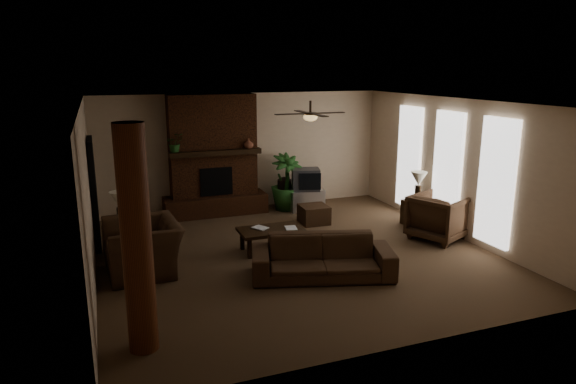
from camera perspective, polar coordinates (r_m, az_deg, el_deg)
name	(u,v)px	position (r m, az deg, el deg)	size (l,w,h in m)	color
room_shell	(296,181)	(9.18, 0.87, 1.26)	(7.00, 7.00, 7.00)	brown
fireplace	(214,166)	(12.04, -8.31, 2.94)	(2.40, 0.70, 2.80)	#4C2714
windows	(447,169)	(11.06, 17.38, 2.52)	(0.08, 3.65, 2.35)	white
log_column	(137,241)	(6.28, -16.57, -5.31)	(0.36, 0.36, 2.80)	brown
doorway	(94,193)	(10.42, -20.88, -0.13)	(0.10, 1.00, 2.10)	black
ceiling_fan	(310,116)	(9.43, 2.52, 8.53)	(1.35, 1.35, 0.37)	#2F2214
sofa	(323,251)	(8.46, 3.89, -6.57)	(2.32, 0.68, 0.91)	#422C1C
armchair_left	(142,239)	(8.94, -15.97, -5.05)	(1.34, 0.87, 1.18)	#422C1C
armchair_right	(439,215)	(10.68, 16.51, -2.46)	(0.98, 0.92, 1.01)	#422C1C
coffee_table	(271,232)	(9.65, -1.91, -4.45)	(1.20, 0.70, 0.43)	black
ottoman	(314,214)	(11.39, 2.91, -2.50)	(0.60, 0.60, 0.40)	#422C1C
tv_stand	(305,200)	(12.43, 1.94, -0.85)	(0.85, 0.50, 0.50)	silver
tv	(306,179)	(12.29, 2.01, 1.42)	(0.77, 0.69, 0.52)	#39393C
floor_vase	(284,190)	(12.59, -0.41, 0.20)	(0.34, 0.34, 0.77)	black
floor_plant	(286,194)	(12.42, -0.21, -0.23)	(0.76, 1.36, 0.76)	#275622
side_table_left	(121,240)	(9.98, -18.16, -5.12)	(0.50, 0.50, 0.55)	black
lamp_left	(120,202)	(9.76, -18.29, -1.10)	(0.44, 0.44, 0.65)	#2F2214
side_table_right	(416,213)	(11.56, 14.17, -2.28)	(0.50, 0.50, 0.55)	black
lamp_right	(419,181)	(11.38, 14.41, 1.22)	(0.43, 0.43, 0.65)	#2F2214
mantel_plant	(175,145)	(11.58, -12.53, 5.18)	(0.38, 0.42, 0.33)	#275622
mantel_vase	(249,144)	(11.87, -4.42, 5.41)	(0.22, 0.23, 0.22)	brown
book_a	(256,223)	(9.53, -3.58, -3.44)	(0.22, 0.03, 0.29)	#999999
book_b	(285,222)	(9.57, -0.30, -3.33)	(0.21, 0.02, 0.29)	#999999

